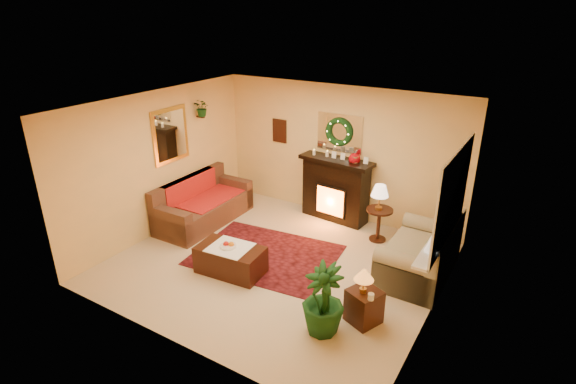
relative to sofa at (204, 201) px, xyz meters
The scene contains 31 objects.
floor 2.16m from the sofa, 15.63° to the right, with size 5.00×5.00×0.00m, color beige.
ceiling 3.03m from the sofa, 15.63° to the right, with size 5.00×5.00×0.00m, color white.
wall_back 2.78m from the sofa, 39.46° to the left, with size 5.00×5.00×0.00m, color #EFD88C.
wall_front 3.59m from the sofa, 54.12° to the right, with size 5.00×5.00×0.00m, color #EFD88C.
wall_left 1.14m from the sofa, 128.87° to the right, with size 4.50×4.50×0.00m, color #EFD88C.
wall_right 4.66m from the sofa, ahead, with size 4.50×4.50×0.00m, color #EFD88C.
area_rug 1.85m from the sofa, 14.80° to the right, with size 2.33×1.75×0.01m, color #590F08.
sofa is the anchor object (origin of this frame).
red_throw 0.17m from the sofa, 101.03° to the left, with size 0.85×1.38×0.02m, color #B2081B.
fireplace 2.56m from the sofa, 35.00° to the left, with size 1.29×0.41×1.18m, color #332219.
poinsettia 2.99m from the sofa, 31.02° to the left, with size 0.22×0.22×0.22m, color #AA040D.
mantel_candle_a 2.32m from the sofa, 41.52° to the left, with size 0.06×0.06×0.18m, color white.
mantel_candle_b 2.54m from the sofa, 38.15° to the left, with size 0.06×0.06×0.19m, color white.
mantel_mirror 2.92m from the sofa, 39.13° to the left, with size 0.92×0.02×0.72m, color white.
wreath 2.91m from the sofa, 38.44° to the left, with size 0.55×0.55×0.11m, color #194719.
wall_art 2.12m from the sofa, 67.42° to the left, with size 0.32×0.03×0.48m, color #381E11.
gold_mirror 1.42m from the sofa, 148.40° to the right, with size 0.03×0.84×1.00m, color gold.
hanging_plant 1.64m from the sofa, 122.04° to the left, with size 0.33×0.28×0.36m, color #194719.
loveseat 4.11m from the sofa, ahead, with size 0.93×1.61×0.93m, color tan.
window_frame 4.66m from the sofa, ahead, with size 0.03×1.86×1.36m, color white.
window_glass 4.65m from the sofa, ahead, with size 0.02×1.70×1.22m, color black.
window_sill 4.44m from the sofa, ahead, with size 0.22×1.86×0.04m, color white.
mini_tree 4.50m from the sofa, ahead, with size 0.18×0.18×0.27m, color silver.
sill_plant 4.51m from the sofa, ahead, with size 0.25×0.20×0.46m, color #215E26.
side_table_round 3.34m from the sofa, 18.39° to the left, with size 0.47×0.47×0.61m, color #342414.
lamp_cream 3.34m from the sofa, 18.12° to the left, with size 0.31×0.31×0.47m, color beige.
end_table_square 4.01m from the sofa, 17.41° to the right, with size 0.39×0.39×0.48m, color #34200F.
lamp_tiffany 4.01m from the sofa, 17.96° to the right, with size 0.26×0.26×0.38m, color orange.
coffee_table 1.96m from the sofa, 36.93° to the right, with size 1.05×0.58×0.44m, color #371C0E.
fruit_bowl 1.93m from the sofa, 37.63° to the right, with size 0.26×0.26×0.06m, color white.
floor_palm 3.82m from the sofa, 25.77° to the right, with size 1.64×1.64×2.92m, color #245125.
Camera 1 is at (3.48, -5.36, 3.94)m, focal length 28.00 mm.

